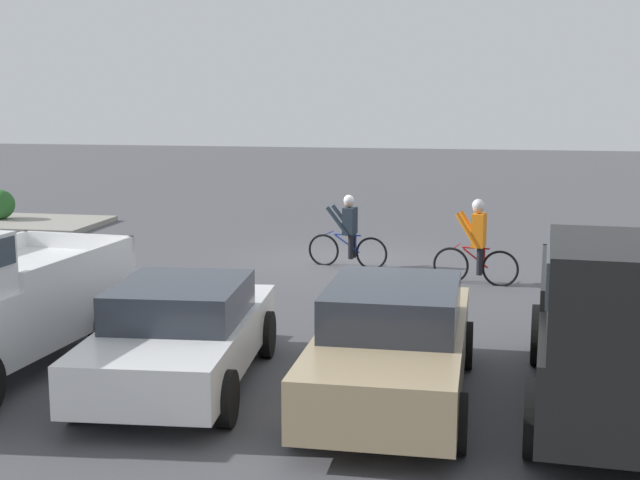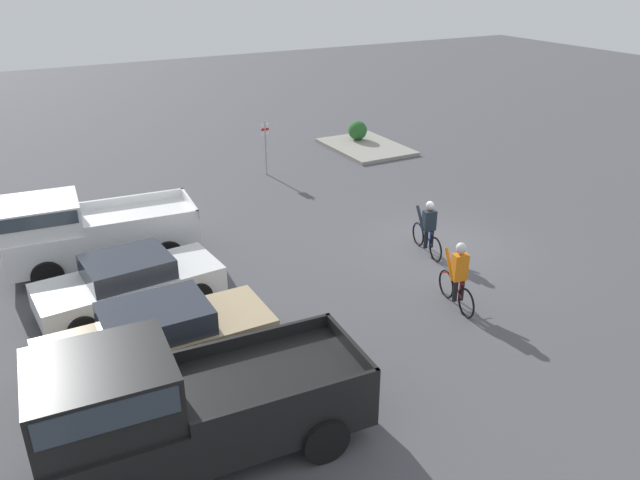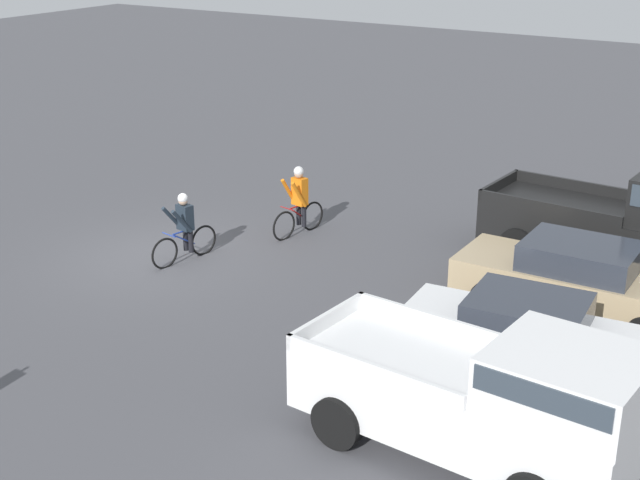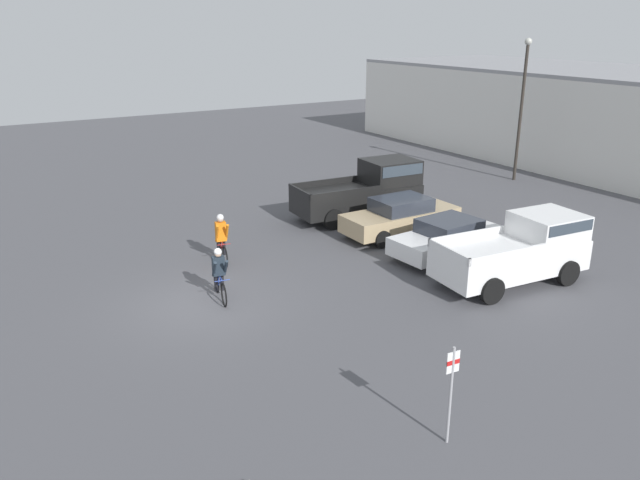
{
  "view_description": "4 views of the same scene",
  "coord_description": "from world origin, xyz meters",
  "px_view_note": "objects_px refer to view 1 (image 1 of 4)",
  "views": [
    {
      "loc": [
        -3.18,
        19.77,
        3.88
      ],
      "look_at": [
        -0.19,
        4.21,
        1.2
      ],
      "focal_mm": 50.0,
      "sensor_mm": 36.0,
      "label": 1
    },
    {
      "loc": [
        -13.17,
        11.23,
        7.97
      ],
      "look_at": [
        -0.19,
        4.21,
        1.2
      ],
      "focal_mm": 35.0,
      "sensor_mm": 36.0,
      "label": 2
    },
    {
      "loc": [
        14.23,
        13.22,
        7.65
      ],
      "look_at": [
        -0.19,
        4.21,
        1.2
      ],
      "focal_mm": 50.0,
      "sensor_mm": 36.0,
      "label": 3
    },
    {
      "loc": [
        16.28,
        -5.73,
        7.98
      ],
      "look_at": [
        -0.19,
        4.21,
        1.2
      ],
      "focal_mm": 35.0,
      "sensor_mm": 36.0,
      "label": 4
    }
  ],
  "objects_px": {
    "cyclist_0": "(348,231)",
    "pickup_truck_0": "(631,326)",
    "shrub": "(0,204)",
    "cyclist_1": "(477,242)",
    "sedan_1": "(181,333)",
    "sedan_0": "(393,343)"
  },
  "relations": [
    {
      "from": "cyclist_1",
      "to": "sedan_0",
      "type": "bearing_deg",
      "value": 82.72
    },
    {
      "from": "sedan_0",
      "to": "cyclist_1",
      "type": "height_order",
      "value": "cyclist_1"
    },
    {
      "from": "pickup_truck_0",
      "to": "sedan_1",
      "type": "relative_size",
      "value": 1.25
    },
    {
      "from": "cyclist_1",
      "to": "shrub",
      "type": "bearing_deg",
      "value": -22.13
    },
    {
      "from": "sedan_0",
      "to": "cyclist_1",
      "type": "distance_m",
      "value": 7.2
    },
    {
      "from": "cyclist_0",
      "to": "cyclist_1",
      "type": "xyz_separation_m",
      "value": [
        -2.82,
        1.25,
        0.07
      ]
    },
    {
      "from": "sedan_0",
      "to": "cyclist_1",
      "type": "relative_size",
      "value": 2.7
    },
    {
      "from": "sedan_1",
      "to": "cyclist_1",
      "type": "bearing_deg",
      "value": -117.64
    },
    {
      "from": "sedan_1",
      "to": "sedan_0",
      "type": "bearing_deg",
      "value": 178.84
    },
    {
      "from": "sedan_0",
      "to": "cyclist_1",
      "type": "bearing_deg",
      "value": -97.28
    },
    {
      "from": "pickup_truck_0",
      "to": "shrub",
      "type": "xyz_separation_m",
      "value": [
        15.65,
        -13.15,
        -0.63
      ]
    },
    {
      "from": "pickup_truck_0",
      "to": "sedan_1",
      "type": "xyz_separation_m",
      "value": [
        5.57,
        -0.46,
        -0.5
      ]
    },
    {
      "from": "cyclist_0",
      "to": "sedan_0",
      "type": "bearing_deg",
      "value": 102.79
    },
    {
      "from": "sedan_1",
      "to": "shrub",
      "type": "distance_m",
      "value": 16.21
    },
    {
      "from": "sedan_1",
      "to": "shrub",
      "type": "xyz_separation_m",
      "value": [
        10.08,
        -12.7,
        -0.13
      ]
    },
    {
      "from": "cyclist_0",
      "to": "sedan_1",
      "type": "bearing_deg",
      "value": 83.87
    },
    {
      "from": "sedan_1",
      "to": "cyclist_1",
      "type": "xyz_separation_m",
      "value": [
        -3.71,
        -7.09,
        0.16
      ]
    },
    {
      "from": "cyclist_0",
      "to": "pickup_truck_0",
      "type": "bearing_deg",
      "value": 117.98
    },
    {
      "from": "cyclist_0",
      "to": "shrub",
      "type": "xyz_separation_m",
      "value": [
        10.98,
        -4.36,
        -0.22
      ]
    },
    {
      "from": "cyclist_1",
      "to": "shrub",
      "type": "distance_m",
      "value": 14.89
    },
    {
      "from": "sedan_0",
      "to": "pickup_truck_0",
      "type": "bearing_deg",
      "value": 171.8
    },
    {
      "from": "pickup_truck_0",
      "to": "cyclist_0",
      "type": "distance_m",
      "value": 9.96
    }
  ]
}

